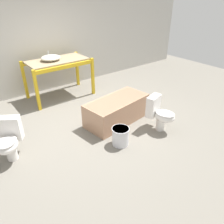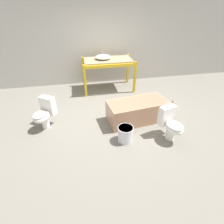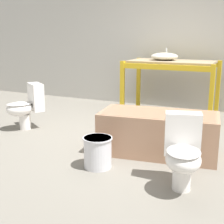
# 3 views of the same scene
# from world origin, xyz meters

# --- Properties ---
(ground_plane) EXTENTS (12.00, 12.00, 0.00)m
(ground_plane) POSITION_xyz_m (0.00, 0.00, 0.00)
(ground_plane) COLOR slate
(warehouse_wall_rear) EXTENTS (10.80, 0.08, 3.20)m
(warehouse_wall_rear) POSITION_xyz_m (0.00, 2.35, 1.60)
(warehouse_wall_rear) COLOR beige
(warehouse_wall_rear) RESTS_ON ground_plane
(shelving_rack) EXTENTS (1.65, 0.92, 1.01)m
(shelving_rack) POSITION_xyz_m (0.12, 1.64, 0.86)
(shelving_rack) COLOR gold
(shelving_rack) RESTS_ON ground_plane
(sink_basin) EXTENTS (0.50, 0.46, 0.22)m
(sink_basin) POSITION_xyz_m (-0.03, 1.67, 1.08)
(sink_basin) COLOR silver
(sink_basin) RESTS_ON shelving_rack
(bathtub_main) EXTENTS (1.51, 0.85, 0.53)m
(bathtub_main) POSITION_xyz_m (0.49, -0.35, 0.30)
(bathtub_main) COLOR tan
(bathtub_main) RESTS_ON ground_plane
(toilet_near) EXTENTS (0.60, 0.66, 0.72)m
(toilet_near) POSITION_xyz_m (-1.71, -0.20, 0.38)
(toilet_near) COLOR white
(toilet_near) RESTS_ON ground_plane
(toilet_far) EXTENTS (0.48, 0.63, 0.72)m
(toilet_far) POSITION_xyz_m (0.98, -1.15, 0.38)
(toilet_far) COLOR white
(toilet_far) RESTS_ON ground_plane
(bucket_white) EXTENTS (0.33, 0.33, 0.35)m
(bucket_white) POSITION_xyz_m (0.01, -1.06, 0.19)
(bucket_white) COLOR silver
(bucket_white) RESTS_ON ground_plane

